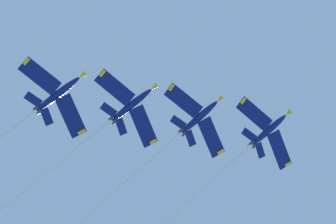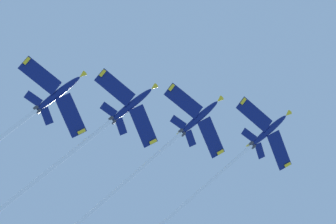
% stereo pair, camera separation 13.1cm
% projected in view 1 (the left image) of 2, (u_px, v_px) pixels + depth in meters
% --- Properties ---
extents(jet_lead, '(25.84, 45.53, 25.54)m').
position_uv_depth(jet_lead, '(241.00, 155.00, 168.30)').
color(jet_lead, navy).
extents(jet_second, '(24.88, 46.10, 26.70)m').
position_uv_depth(jet_second, '(165.00, 147.00, 161.59)').
color(jet_second, navy).
extents(jet_third, '(24.52, 43.06, 25.75)m').
position_uv_depth(jet_third, '(95.00, 135.00, 155.20)').
color(jet_third, navy).
extents(jet_fourth, '(23.37, 41.62, 24.24)m').
position_uv_depth(jet_fourth, '(22.00, 122.00, 149.41)').
color(jet_fourth, navy).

